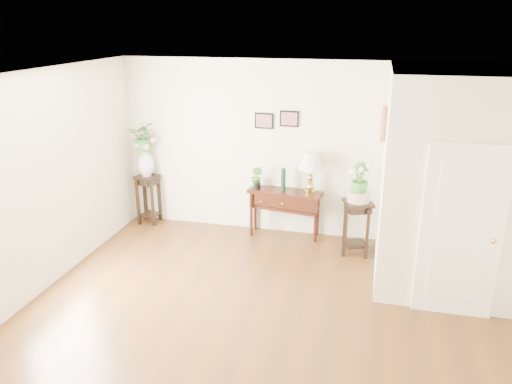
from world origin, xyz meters
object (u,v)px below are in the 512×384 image
(plant_stand_a, at_px, (149,199))
(plant_stand_b, at_px, (356,227))
(table_lamp, at_px, (311,171))
(console_table, at_px, (284,213))

(plant_stand_a, relative_size, plant_stand_b, 1.03)
(plant_stand_b, bearing_deg, plant_stand_a, 173.89)
(plant_stand_a, distance_m, plant_stand_b, 3.57)
(table_lamp, bearing_deg, plant_stand_b, -26.00)
(console_table, relative_size, table_lamp, 1.76)
(plant_stand_a, bearing_deg, console_table, -0.15)
(console_table, bearing_deg, plant_stand_b, -8.78)
(console_table, bearing_deg, plant_stand_a, -171.14)
(console_table, relative_size, plant_stand_b, 1.41)
(table_lamp, distance_m, plant_stand_a, 2.87)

